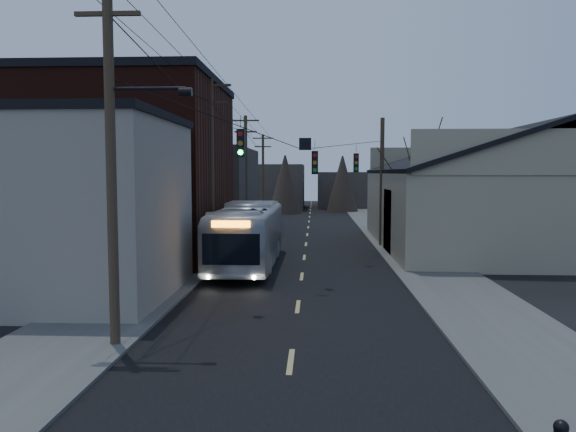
% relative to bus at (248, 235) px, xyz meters
% --- Properties ---
extents(ground, '(160.00, 160.00, 0.00)m').
position_rel_bus_xyz_m(ground, '(2.88, -16.77, -1.67)').
color(ground, black).
rests_on(ground, ground).
extents(road_surface, '(9.00, 110.00, 0.02)m').
position_rel_bus_xyz_m(road_surface, '(2.88, 13.23, -1.66)').
color(road_surface, black).
rests_on(road_surface, ground).
extents(sidewalk_left, '(4.00, 110.00, 0.12)m').
position_rel_bus_xyz_m(sidewalk_left, '(-3.62, 13.23, -1.61)').
color(sidewalk_left, '#474744').
rests_on(sidewalk_left, ground).
extents(sidewalk_right, '(4.00, 110.00, 0.12)m').
position_rel_bus_xyz_m(sidewalk_right, '(9.38, 13.23, -1.61)').
color(sidewalk_right, '#474744').
rests_on(sidewalk_right, ground).
extents(building_clapboard, '(8.00, 8.00, 7.00)m').
position_rel_bus_xyz_m(building_clapboard, '(-6.12, -7.77, 1.83)').
color(building_clapboard, gray).
rests_on(building_clapboard, ground).
extents(building_brick, '(10.00, 12.00, 10.00)m').
position_rel_bus_xyz_m(building_brick, '(-7.12, 3.23, 3.33)').
color(building_brick, black).
rests_on(building_brick, ground).
extents(building_left_far, '(9.00, 14.00, 7.00)m').
position_rel_bus_xyz_m(building_left_far, '(-6.62, 19.23, 1.83)').
color(building_left_far, '#35302A').
rests_on(building_left_far, ground).
extents(warehouse, '(16.16, 20.60, 7.73)m').
position_rel_bus_xyz_m(warehouse, '(15.88, 8.23, 1.03)').
color(warehouse, gray).
rests_on(warehouse, ground).
extents(building_far_left, '(10.00, 12.00, 6.00)m').
position_rel_bus_xyz_m(building_far_left, '(-3.12, 48.23, 1.33)').
color(building_far_left, '#35302A').
rests_on(building_far_left, ground).
extents(building_far_right, '(12.00, 14.00, 5.00)m').
position_rel_bus_xyz_m(building_far_right, '(9.88, 53.23, 0.83)').
color(building_far_right, '#35302A').
rests_on(building_far_right, ground).
extents(bare_tree, '(0.40, 0.40, 7.20)m').
position_rel_bus_xyz_m(bare_tree, '(9.38, 3.23, 1.93)').
color(bare_tree, black).
rests_on(bare_tree, ground).
extents(utility_lines, '(11.24, 45.28, 10.50)m').
position_rel_bus_xyz_m(utility_lines, '(-0.24, 7.37, 3.28)').
color(utility_lines, '#382B1E').
rests_on(utility_lines, ground).
extents(bus, '(2.83, 12.01, 3.34)m').
position_rel_bus_xyz_m(bus, '(0.00, 0.00, 0.00)').
color(bus, '#B2B6BE').
rests_on(bus, ground).
extents(parked_car, '(1.37, 3.88, 1.28)m').
position_rel_bus_xyz_m(parked_car, '(-1.42, 10.10, -1.03)').
color(parked_car, '#A4A7AB').
rests_on(parked_car, ground).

